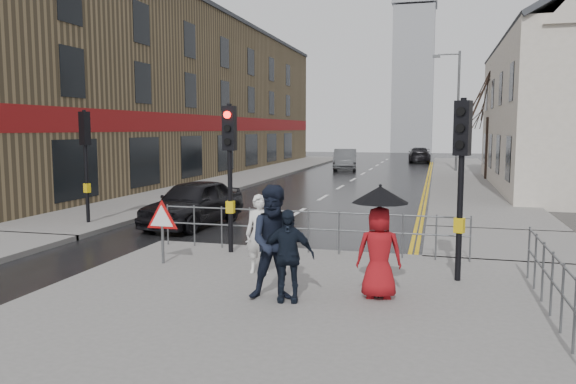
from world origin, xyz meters
The scene contains 23 objects.
ground centered at (0.00, 0.00, 0.00)m, with size 120.00×120.00×0.00m, color black.
near_pavement centered at (3.00, -3.50, 0.07)m, with size 10.00×9.00×0.14m, color #605E5B.
left_pavement centered at (-6.50, 23.00, 0.07)m, with size 4.00×44.00×0.14m, color #605E5B.
right_pavement centered at (6.50, 25.00, 0.07)m, with size 4.00×40.00×0.14m, color #605E5B.
pavement_bridge_right centered at (6.50, 3.00, 0.07)m, with size 4.00×4.20×0.14m, color #605E5B.
building_left_terrace centered at (-12.00, 22.00, 5.00)m, with size 8.00×42.00×10.00m, color #786445.
church_tower centered at (1.50, 62.00, 9.00)m, with size 5.00×5.00×18.00m, color #94979C.
traffic_signal_near_left centered at (0.20, 0.20, 2.46)m, with size 0.28×0.27×3.40m.
traffic_signal_near_right centered at (5.20, -1.00, 2.46)m, with size 0.34×0.33×3.40m.
traffic_signal_far_left centered at (-5.50, 3.00, 2.46)m, with size 0.34×0.33×3.40m.
guard_railing_front centered at (1.95, 0.60, 0.86)m, with size 7.14×0.04×1.00m.
guard_railing_side centered at (6.50, -2.75, 0.84)m, with size 0.04×4.54×1.00m.
warning_sign centered at (-0.80, -1.21, 1.04)m, with size 0.80×0.07×1.35m.
street_lamp centered at (5.82, 28.00, 4.71)m, with size 1.83×0.25×8.00m.
tree_near centered at (7.50, 22.00, 5.14)m, with size 2.40×2.40×6.58m.
tree_far centered at (8.00, 30.00, 4.42)m, with size 2.40×2.40×5.64m.
pedestrian_a centered at (1.43, -1.42, 0.92)m, with size 0.57×0.37×1.56m, color silver.
pedestrian_b centered at (2.22, -2.99, 1.10)m, with size 0.93×0.73×1.92m, color black.
pedestrian_with_umbrella centered at (3.87, -2.49, 1.22)m, with size 0.96×0.96×1.90m.
pedestrian_d centered at (2.42, -3.05, 0.91)m, with size 0.90×0.37×1.54m, color black.
car_parked centered at (-2.47, 4.00, 0.71)m, with size 1.68×4.18×1.42m, color black.
car_mid centered at (-1.72, 28.65, 0.76)m, with size 1.61×4.61×1.52m, color #46484B.
car_far centered at (3.19, 39.45, 0.67)m, with size 1.88×4.62×1.34m, color black.
Camera 1 is at (4.77, -11.79, 2.98)m, focal length 35.00 mm.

